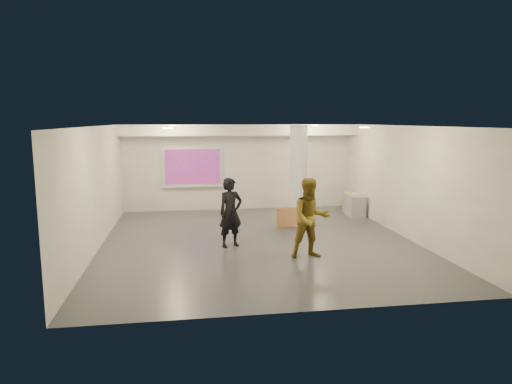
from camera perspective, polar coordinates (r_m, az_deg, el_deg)
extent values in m
cube|color=#383A3F|center=(12.02, 0.29, -6.19)|extent=(8.00, 9.00, 0.01)
cube|color=silver|center=(11.60, 0.31, 8.26)|extent=(8.00, 9.00, 0.01)
cube|color=beige|center=(16.14, -2.23, 3.13)|extent=(8.00, 0.01, 3.00)
cube|color=beige|center=(7.38, 5.84, -3.96)|extent=(8.00, 0.01, 3.00)
cube|color=beige|center=(11.77, -19.30, 0.44)|extent=(0.01, 9.00, 3.00)
cube|color=beige|center=(12.96, 18.05, 1.24)|extent=(0.01, 9.00, 3.00)
cube|color=silver|center=(15.52, -2.02, 7.78)|extent=(8.00, 1.10, 0.36)
cylinder|color=#FFE291|center=(13.96, -10.40, 8.16)|extent=(0.22, 0.22, 0.02)
cylinder|color=#FFE291|center=(14.53, 7.41, 8.26)|extent=(0.22, 0.22, 0.02)
cylinder|color=#FFE291|center=(9.96, -11.00, 7.86)|extent=(0.22, 0.22, 0.02)
cylinder|color=#FFE291|center=(10.74, 13.39, 7.85)|extent=(0.22, 0.22, 0.02)
cylinder|color=silver|center=(13.77, 5.29, 2.08)|extent=(0.52, 0.52, 3.00)
cube|color=silver|center=(16.00, -7.93, 3.17)|extent=(2.10, 0.06, 1.40)
cube|color=#1F2DC1|center=(15.95, -7.92, 3.16)|extent=(1.90, 0.01, 1.20)
cube|color=silver|center=(16.02, -7.87, 0.66)|extent=(2.10, 0.08, 0.04)
cube|color=gray|center=(15.65, 12.14, -1.53)|extent=(0.60, 1.22, 0.69)
cube|color=white|center=(15.73, 12.18, -0.16)|extent=(0.35, 0.41, 0.02)
cube|color=#FFA908|center=(15.86, 11.75, -0.06)|extent=(0.26, 0.31, 0.03)
cube|color=#9A663D|center=(13.52, 3.61, -3.24)|extent=(0.54, 0.21, 0.58)
cube|color=#9A663D|center=(13.58, 4.49, -3.21)|extent=(0.53, 0.19, 0.57)
imported|color=black|center=(11.37, -3.19, -2.59)|extent=(0.74, 0.62, 1.74)
imported|color=olive|center=(10.51, 6.84, -3.27)|extent=(0.93, 0.74, 1.85)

